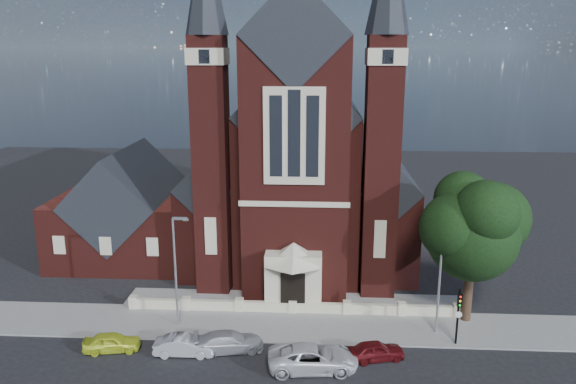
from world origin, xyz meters
name	(u,v)px	position (x,y,z in m)	size (l,w,h in m)	color
ground	(297,269)	(0.00, 15.00, 0.00)	(120.00, 120.00, 0.00)	black
pavement_strip	(291,326)	(0.00, 4.50, 0.00)	(60.00, 5.00, 0.12)	slate
forecourt_paving	(294,301)	(0.00, 8.50, 0.00)	(26.00, 3.00, 0.14)	slate
forecourt_wall	(293,313)	(0.00, 6.50, 0.00)	(24.00, 0.40, 0.90)	#BEB497
church	(301,161)	(0.00, 22.94, 8.19)	(20.01, 34.90, 29.20)	#491813
parish_hall	(129,214)	(-16.00, 18.00, 4.01)	(12.00, 12.20, 10.24)	#491813
street_tree	(476,230)	(12.60, 5.71, 6.96)	(6.40, 6.60, 10.70)	black
street_lamp_left	(176,266)	(-7.91, 4.00, 4.60)	(1.16, 0.22, 8.09)	gray
street_lamp_right	(442,271)	(10.09, 4.00, 4.60)	(1.16, 0.22, 8.09)	gray
traffic_signal	(459,310)	(11.00, 2.43, 2.58)	(0.28, 0.42, 4.00)	black
car_lime_van	(112,342)	(-11.47, 0.51, 0.62)	(1.45, 3.61, 1.23)	#C3D42A
car_silver_a	(184,346)	(-6.65, 0.31, 0.64)	(1.35, 3.86, 1.27)	#9DA0A5
car_silver_b	(229,342)	(-3.89, 0.94, 0.65)	(1.83, 4.50, 1.31)	#97999E
car_white_suv	(313,358)	(1.59, -0.90, 0.77)	(2.55, 5.53, 1.54)	silver
car_dark_red	(376,351)	(5.54, 0.43, 0.61)	(1.45, 3.60, 1.23)	#550E11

